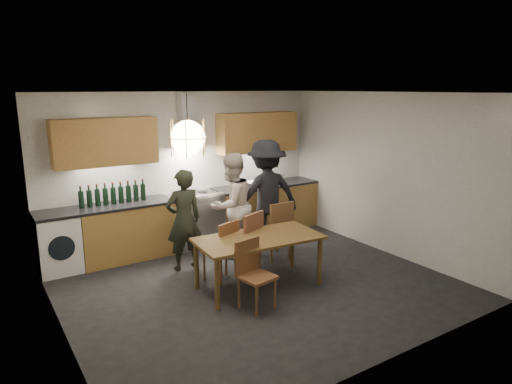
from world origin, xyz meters
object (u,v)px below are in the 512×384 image
chair_back_left (224,247)px  stock_pot (279,179)px  person_mid (231,206)px  mixing_bowl (254,184)px  person_left (184,220)px  dining_table (259,243)px  wine_bottles (113,193)px  chair_front (252,269)px  person_right (266,194)px

chair_back_left → stock_pot: stock_pot is taller
person_mid → mixing_bowl: person_mid is taller
person_left → person_mid: person_mid is taller
dining_table → wine_bottles: size_ratio=1.68×
chair_front → person_mid: size_ratio=0.51×
person_right → stock_pot: 1.12m
person_right → mixing_bowl: size_ratio=5.83×
person_right → wine_bottles: bearing=-12.2°
chair_back_left → person_right: size_ratio=0.47×
person_mid → chair_back_left: bearing=37.4°
person_mid → wine_bottles: (-1.60, 0.88, 0.23)m
person_mid → mixing_bowl: 1.26m
person_mid → chair_front: bearing=51.6°
person_mid → wine_bottles: person_mid is taller
chair_back_left → wine_bottles: bearing=-77.8°
person_mid → person_right: size_ratio=0.91×
dining_table → person_mid: bearing=81.2°
person_left → mixing_bowl: size_ratio=4.83×
dining_table → chair_front: 0.61m
person_right → mixing_bowl: (0.25, 0.77, 0.02)m
person_mid → mixing_bowl: (0.95, 0.82, 0.10)m
person_right → wine_bottles: person_right is taller
dining_table → person_mid: 1.28m
person_mid → person_left: bearing=-10.8°
stock_pot → wine_bottles: (-3.11, 0.05, 0.10)m
dining_table → wine_bottles: wine_bottles is taller
person_mid → person_right: person_right is taller
dining_table → person_right: person_right is taller
stock_pot → wine_bottles: 3.12m
chair_front → wine_bottles: 2.78m
dining_table → stock_pot: 2.75m
person_left → stock_pot: size_ratio=7.68×
person_left → mixing_bowl: bearing=-152.8°
stock_pot → wine_bottles: wine_bottles is taller
person_right → chair_front: bearing=59.1°
chair_back_left → mixing_bowl: mixing_bowl is taller
dining_table → chair_back_left: size_ratio=2.00×
person_right → person_mid: bearing=11.7°
chair_front → wine_bottles: bearing=99.3°
chair_front → person_right: 2.25m
chair_back_left → chair_front: bearing=64.8°
person_right → person_left: bearing=12.6°
chair_front → person_right: person_right is taller
chair_back_left → chair_front: chair_back_left is taller
dining_table → wine_bottles: 2.52m
stock_pot → person_left: bearing=-158.9°
wine_bottles → chair_back_left: bearing=-58.5°
dining_table → mixing_bowl: bearing=63.2°
chair_front → mixing_bowl: 3.01m
chair_front → person_mid: bearing=57.5°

